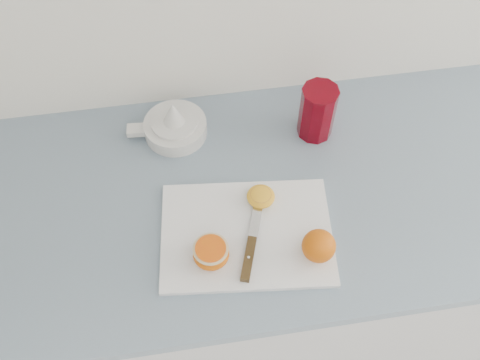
# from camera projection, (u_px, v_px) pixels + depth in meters

# --- Properties ---
(counter) EXTENTS (2.59, 0.64, 0.89)m
(counter) POSITION_uv_depth(u_px,v_px,m) (236.00, 276.00, 1.55)
(counter) COLOR silver
(counter) RESTS_ON ground
(cutting_board) EXTENTS (0.38, 0.29, 0.01)m
(cutting_board) POSITION_uv_depth(u_px,v_px,m) (247.00, 234.00, 1.12)
(cutting_board) COLOR white
(cutting_board) RESTS_ON counter
(whole_orange) EXTENTS (0.07, 0.07, 0.07)m
(whole_orange) POSITION_uv_depth(u_px,v_px,m) (319.00, 246.00, 1.06)
(whole_orange) COLOR orange
(whole_orange) RESTS_ON cutting_board
(half_orange) EXTENTS (0.07, 0.07, 0.05)m
(half_orange) POSITION_uv_depth(u_px,v_px,m) (211.00, 253.00, 1.06)
(half_orange) COLOR orange
(half_orange) RESTS_ON cutting_board
(squeezed_shell) EXTENTS (0.06, 0.06, 0.03)m
(squeezed_shell) POSITION_uv_depth(u_px,v_px,m) (261.00, 196.00, 1.15)
(squeezed_shell) COLOR yellow
(squeezed_shell) RESTS_ON cutting_board
(paring_knife) EXTENTS (0.09, 0.22, 0.01)m
(paring_knife) POSITION_uv_depth(u_px,v_px,m) (250.00, 250.00, 1.08)
(paring_knife) COLOR #46321A
(paring_knife) RESTS_ON cutting_board
(citrus_juicer) EXTENTS (0.19, 0.15, 0.10)m
(citrus_juicer) POSITION_uv_depth(u_px,v_px,m) (174.00, 126.00, 1.26)
(citrus_juicer) COLOR white
(citrus_juicer) RESTS_ON counter
(red_tumbler) EXTENTS (0.09, 0.09, 0.14)m
(red_tumbler) POSITION_uv_depth(u_px,v_px,m) (317.00, 113.00, 1.23)
(red_tumbler) COLOR #66000C
(red_tumbler) RESTS_ON counter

